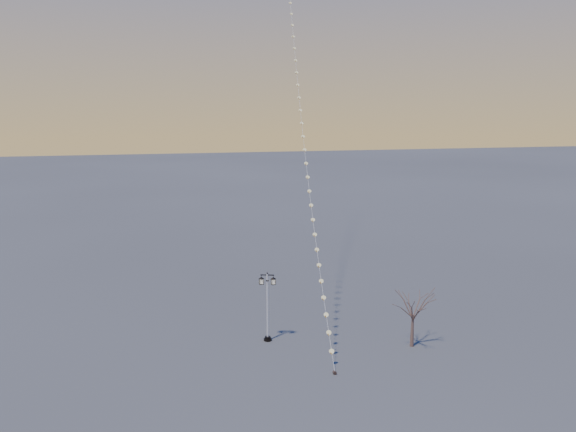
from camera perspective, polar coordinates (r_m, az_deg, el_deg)
name	(u,v)px	position (r m, az deg, el deg)	size (l,w,h in m)	color
ground	(316,361)	(33.57, 2.78, -14.05)	(300.00, 300.00, 0.00)	#454545
street_lamp	(267,303)	(35.39, -2.03, -8.54)	(1.06, 0.59, 4.31)	black
bare_tree	(413,306)	(35.30, 12.19, -8.62)	(2.19, 2.19, 3.63)	brown
kite_train	(302,88)	(46.79, 1.37, 12.42)	(6.25, 36.06, 31.13)	#2E2019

